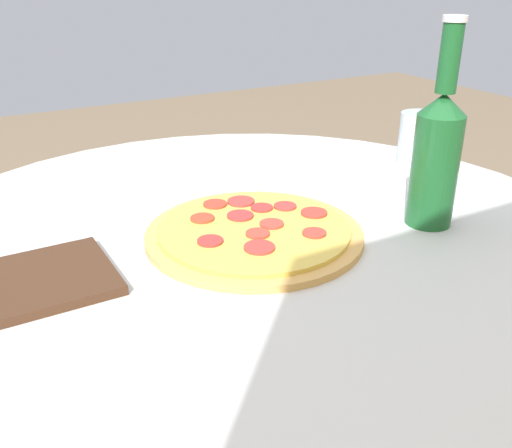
{
  "coord_description": "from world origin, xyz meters",
  "views": [
    {
      "loc": [
        0.35,
        0.63,
        1.05
      ],
      "look_at": [
        -0.0,
        0.01,
        0.73
      ],
      "focal_mm": 40.0,
      "sensor_mm": 36.0,
      "label": 1
    }
  ],
  "objects_px": {
    "pizza_paddle": "(27,284)",
    "drinking_glass": "(419,138)",
    "pizza": "(256,232)",
    "beer_bottle": "(437,153)"
  },
  "relations": [
    {
      "from": "pizza",
      "to": "pizza_paddle",
      "type": "height_order",
      "value": "pizza"
    },
    {
      "from": "pizza_paddle",
      "to": "drinking_glass",
      "type": "height_order",
      "value": "drinking_glass"
    },
    {
      "from": "pizza_paddle",
      "to": "drinking_glass",
      "type": "bearing_deg",
      "value": -170.81
    },
    {
      "from": "beer_bottle",
      "to": "drinking_glass",
      "type": "relative_size",
      "value": 3.05
    },
    {
      "from": "pizza",
      "to": "beer_bottle",
      "type": "distance_m",
      "value": 0.27
    },
    {
      "from": "beer_bottle",
      "to": "pizza_paddle",
      "type": "height_order",
      "value": "beer_bottle"
    },
    {
      "from": "pizza",
      "to": "drinking_glass",
      "type": "distance_m",
      "value": 0.45
    },
    {
      "from": "drinking_glass",
      "to": "pizza",
      "type": "bearing_deg",
      "value": 17.36
    },
    {
      "from": "pizza",
      "to": "beer_bottle",
      "type": "height_order",
      "value": "beer_bottle"
    },
    {
      "from": "beer_bottle",
      "to": "pizza_paddle",
      "type": "xyz_separation_m",
      "value": [
        0.54,
        -0.09,
        -0.1
      ]
    }
  ]
}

